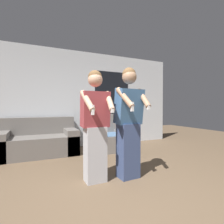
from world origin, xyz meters
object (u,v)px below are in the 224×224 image
object	(u,v)px
person_left	(95,125)
person_right	(129,122)
armchair	(109,138)
couch	(38,142)

from	to	relation	value
person_left	person_right	bearing A→B (deg)	-9.01
armchair	person_left	size ratio (longest dim) A/B	0.57
couch	armchair	xyz separation A→B (m)	(1.73, -0.15, -0.01)
person_left	person_right	xyz separation A→B (m)	(0.53, -0.08, 0.04)
couch	person_left	xyz separation A→B (m)	(0.75, -1.96, 0.55)
couch	person_left	bearing A→B (deg)	-69.18
person_right	person_left	bearing A→B (deg)	170.99
couch	person_left	size ratio (longest dim) A/B	1.05
couch	person_left	distance (m)	2.17
couch	armchair	bearing A→B (deg)	-4.83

